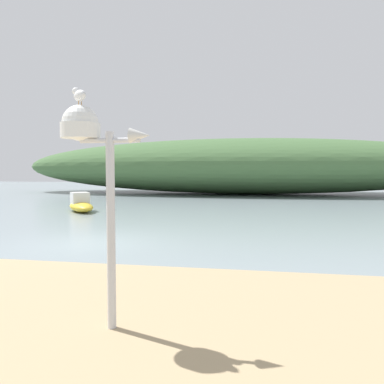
% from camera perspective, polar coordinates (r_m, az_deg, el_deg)
% --- Properties ---
extents(ground_plane, '(120.00, 120.00, 0.00)m').
position_cam_1_polar(ground_plane, '(13.37, -14.34, -7.26)').
color(ground_plane, gray).
extents(distant_hill, '(46.85, 13.36, 5.64)m').
position_cam_1_polar(distant_hill, '(39.54, 7.50, 3.85)').
color(distant_hill, '#476B3D').
rests_on(distant_hill, ground).
extents(mast_structure, '(1.28, 0.54, 3.13)m').
position_cam_1_polar(mast_structure, '(5.52, -15.20, 7.02)').
color(mast_structure, silver).
rests_on(mast_structure, beach_sand).
extents(seagull_on_radar, '(0.34, 0.29, 0.26)m').
position_cam_1_polar(seagull_on_radar, '(5.68, -16.53, 13.81)').
color(seagull_on_radar, orange).
rests_on(seagull_on_radar, mast_structure).
extents(motorboat_inner_mooring, '(2.98, 3.41, 1.12)m').
position_cam_1_polar(motorboat_inner_mooring, '(23.24, -16.30, -1.81)').
color(motorboat_inner_mooring, gold).
rests_on(motorboat_inner_mooring, ground).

